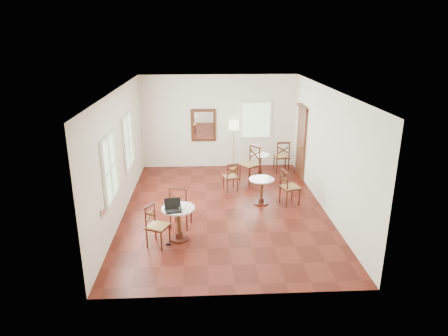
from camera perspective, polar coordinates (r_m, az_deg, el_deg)
The scene contains 17 objects.
ground at distance 10.22m, azimuth 0.09°, elevation -5.86°, with size 7.00×7.00×0.00m, color #54170E.
room_shell at distance 9.85m, azimuth -0.34°, elevation 4.85°, with size 5.02×7.02×3.01m.
cafe_table_near at distance 8.66m, azimuth -6.46°, elevation -7.33°, with size 0.71×0.71×0.75m.
cafe_table_mid at distance 10.43m, azimuth 5.33°, elevation -2.87°, with size 0.65×0.65×0.69m.
cafe_table_back at distance 12.60m, azimuth 5.13°, elevation 0.85°, with size 0.62×0.62×0.65m.
chair_near_a at distance 9.20m, azimuth -6.24°, elevation -5.42°, with size 0.56×0.56×1.01m.
chair_near_b at distance 8.51m, azimuth -9.51°, elevation -8.06°, with size 0.55×0.55×0.91m.
chair_mid_a at distance 11.27m, azimuth 0.95°, elevation -1.23°, with size 0.47×0.47×0.82m.
chair_mid_b at distance 10.46m, azimuth 9.20°, elevation -2.66°, with size 0.56×0.56×0.97m.
chair_back_a at distance 12.94m, azimuth 8.18°, elevation 1.67°, with size 0.49×0.49×1.01m.
chair_back_b at distance 11.95m, azimuth 3.76°, elevation 0.56°, with size 0.69×0.69×1.08m.
floor_lamp at distance 12.80m, azimuth 1.41°, elevation 5.65°, with size 0.31×0.31×1.61m.
laptop at distance 8.40m, azimuth -7.24°, elevation -5.61°, with size 0.38×0.33×0.24m.
mouse at distance 8.53m, azimuth -6.49°, elevation -5.50°, with size 0.10×0.06×0.04m, color black.
navy_mug at distance 8.54m, azimuth -6.79°, elevation -5.29°, with size 0.11×0.08×0.09m.
water_glass at distance 8.34m, azimuth -6.16°, elevation -5.81°, with size 0.06×0.06×0.10m, color white.
power_adapter at distance 8.69m, azimuth -7.90°, elevation -10.61°, with size 0.09×0.06×0.04m, color black.
Camera 1 is at (-0.51, -9.28, 4.24)m, focal length 32.26 mm.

